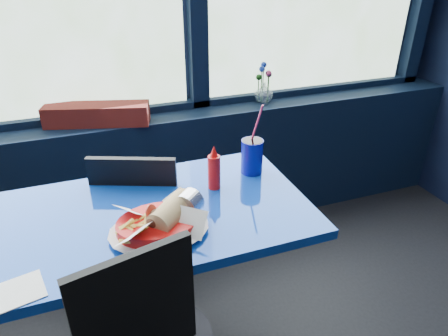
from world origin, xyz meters
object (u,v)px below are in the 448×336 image
food_basket (161,222)px  ketchup_bottle (214,170)px  chair_near_back (127,220)px  planter_box (97,114)px  flower_vase (264,90)px  near_table (157,247)px  soda_cup (252,156)px

food_basket → ketchup_bottle: bearing=19.9°
food_basket → chair_near_back: bearing=80.8°
planter_box → flower_vase: size_ratio=2.25×
near_table → planter_box: (-0.13, 0.86, 0.29)m
planter_box → soda_cup: size_ratio=1.69×
food_basket → planter_box: bearing=78.1°
flower_vase → planter_box: bearing=-178.7°
soda_cup → flower_vase: bearing=61.4°
near_table → ketchup_bottle: bearing=16.5°
chair_near_back → near_table: bearing=126.0°
flower_vase → near_table: bearing=-134.8°
near_table → flower_vase: (0.87, 0.88, 0.31)m
chair_near_back → flower_vase: size_ratio=3.56×
near_table → ketchup_bottle: ketchup_bottle is taller
chair_near_back → ketchup_bottle: size_ratio=4.49×
chair_near_back → planter_box: bearing=-63.4°
food_basket → soda_cup: soda_cup is taller
planter_box → near_table: bearing=-65.6°
planter_box → flower_vase: bearing=17.1°
near_table → planter_box: bearing=98.6°
near_table → flower_vase: 1.28m
food_basket → soda_cup: (0.48, 0.30, 0.04)m
ketchup_bottle → planter_box: bearing=117.6°
flower_vase → food_basket: bearing=-130.5°
near_table → soda_cup: soda_cup is taller
near_table → soda_cup: size_ratio=3.66×
chair_near_back → planter_box: size_ratio=1.58×
planter_box → flower_vase: (1.00, 0.02, 0.02)m
soda_cup → food_basket: bearing=-148.1°
food_basket → soda_cup: 0.56m
ketchup_bottle → soda_cup: soda_cup is taller
flower_vase → ketchup_bottle: 1.00m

